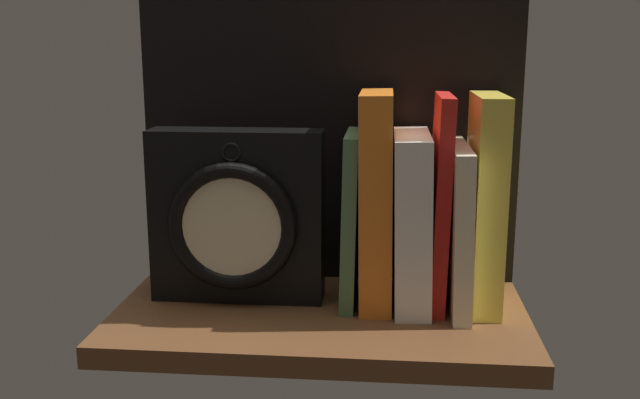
# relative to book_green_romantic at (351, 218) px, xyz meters

# --- Properties ---
(ground_plane) EXTENTS (0.49, 0.27, 0.03)m
(ground_plane) POSITION_rel_book_green_romantic_xyz_m (-0.03, -0.04, -0.12)
(ground_plane) COLOR brown
(back_panel) EXTENTS (0.49, 0.01, 0.41)m
(back_panel) POSITION_rel_book_green_romantic_xyz_m (-0.03, 0.09, 0.10)
(back_panel) COLOR black
(back_panel) RESTS_ON ground_plane
(book_green_romantic) EXTENTS (0.02, 0.12, 0.21)m
(book_green_romantic) POSITION_rel_book_green_romantic_xyz_m (0.00, 0.00, 0.00)
(book_green_romantic) COLOR #476B44
(book_green_romantic) RESTS_ON ground_plane
(book_orange_pandolfini) EXTENTS (0.04, 0.13, 0.26)m
(book_orange_pandolfini) POSITION_rel_book_green_romantic_xyz_m (0.03, 0.00, 0.02)
(book_orange_pandolfini) COLOR orange
(book_orange_pandolfini) RESTS_ON ground_plane
(book_white_catcher) EXTENTS (0.05, 0.15, 0.21)m
(book_white_catcher) POSITION_rel_book_green_romantic_xyz_m (0.07, 0.00, -0.00)
(book_white_catcher) COLOR silver
(book_white_catcher) RESTS_ON ground_plane
(book_red_requiem) EXTENTS (0.02, 0.12, 0.25)m
(book_red_requiem) POSITION_rel_book_green_romantic_xyz_m (0.11, 0.00, 0.02)
(book_red_requiem) COLOR red
(book_red_requiem) RESTS_ON ground_plane
(book_cream_twain) EXTENTS (0.03, 0.17, 0.20)m
(book_cream_twain) POSITION_rel_book_green_romantic_xyz_m (0.13, 0.00, -0.01)
(book_cream_twain) COLOR beige
(book_cream_twain) RESTS_ON ground_plane
(book_yellow_seinlanguage) EXTENTS (0.03, 0.13, 0.25)m
(book_yellow_seinlanguage) POSITION_rel_book_green_romantic_xyz_m (0.16, 0.00, 0.02)
(book_yellow_seinlanguage) COLOR gold
(book_yellow_seinlanguage) RESTS_ON ground_plane
(framed_clock) EXTENTS (0.21, 0.07, 0.21)m
(framed_clock) POSITION_rel_book_green_romantic_xyz_m (-0.14, -0.01, 0.00)
(framed_clock) COLOR black
(framed_clock) RESTS_ON ground_plane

